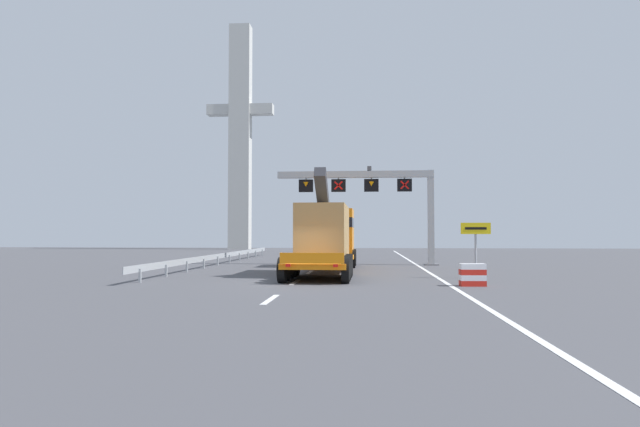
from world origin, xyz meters
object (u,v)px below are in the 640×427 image
(exit_sign_yellow, at_px, (476,236))
(bridge_pylon_distant, at_px, (240,134))
(crash_barrier_striped, at_px, (472,275))
(overhead_lane_gantry, at_px, (375,189))
(heavy_haul_truck_orange, at_px, (328,236))

(exit_sign_yellow, distance_m, bridge_pylon_distant, 52.82)
(crash_barrier_striped, distance_m, bridge_pylon_distant, 56.31)
(overhead_lane_gantry, xyz_separation_m, crash_barrier_striped, (3.64, -14.52, -4.67))
(exit_sign_yellow, bearing_deg, heavy_haul_truck_orange, 150.42)
(heavy_haul_truck_orange, relative_size, exit_sign_yellow, 5.37)
(exit_sign_yellow, relative_size, bridge_pylon_distant, 0.09)
(bridge_pylon_distant, bearing_deg, heavy_haul_truck_orange, -70.55)
(overhead_lane_gantry, height_order, bridge_pylon_distant, bridge_pylon_distant)
(overhead_lane_gantry, distance_m, bridge_pylon_distant, 40.88)
(heavy_haul_truck_orange, bearing_deg, exit_sign_yellow, -29.58)
(overhead_lane_gantry, bearing_deg, crash_barrier_striped, -75.93)
(heavy_haul_truck_orange, relative_size, bridge_pylon_distant, 0.46)
(overhead_lane_gantry, relative_size, crash_barrier_striped, 10.48)
(exit_sign_yellow, relative_size, crash_barrier_striped, 2.55)
(exit_sign_yellow, height_order, crash_barrier_striped, exit_sign_yellow)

